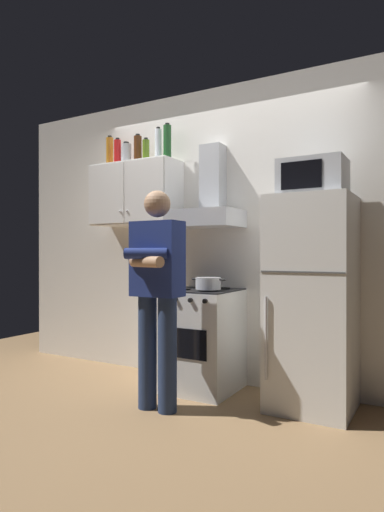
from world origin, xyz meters
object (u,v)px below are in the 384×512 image
Objects in this scene: bottle_liquor_amber at (110,152)px; bottle_canister_steel at (126,154)px; bottle_soda_red at (118,152)px; bottle_rum_dark at (138,150)px; cooking_pot at (208,283)px; upper_cabinet at (135,194)px; bottle_wine_green at (167,142)px; bottle_olive_oil at (146,151)px; stove_oven at (201,339)px; refrigerator at (312,303)px; person_standing at (157,290)px; range_hood at (208,205)px; microwave at (313,178)px; bottle_vodka_clear at (158,145)px.

bottle_liquor_amber is 1.46× the size of bottle_canister_steel.
bottle_rum_dark is at bearing 9.41° from bottle_soda_red.
bottle_liquor_amber is 0.25m from bottle_canister_steel.
cooking_pot is 1.14× the size of bottle_soda_red.
upper_cabinet is 0.59m from bottle_wine_green.
bottle_olive_oil is 0.86× the size of bottle_soda_red.
bottle_olive_oil is at bearing 169.19° from stove_oven.
stove_oven is 1.02m from refrigerator.
cooking_pot is (0.18, 0.49, 0.02)m from person_standing.
bottle_liquor_amber reaches higher than range_hood.
microwave is at bearing -6.46° from range_hood.
upper_cabinet is 1.55m from stove_oven.
bottle_soda_red is at bearing 176.66° from refrigerator.
bottle_vodka_clear reaches higher than range_hood.
bottle_olive_oil reaches higher than stove_oven.
stove_oven is at bearing 137.51° from cooking_pot.
bottle_canister_steel is at bearing 166.76° from cooking_pot.
refrigerator is 5.51× the size of bottle_rum_dark.
bottle_rum_dark reaches higher than stove_oven.
range_hood is 0.88m from bottle_olive_oil.
bottle_wine_green is (0.34, 0.00, 0.03)m from bottle_rum_dark.
bottle_rum_dark is 0.13m from bottle_canister_steel.
refrigerator is 2.40m from bottle_soda_red.
bottle_soda_red reaches higher than cooking_pot.
bottle_canister_steel is (-0.91, -0.00, 0.56)m from range_hood.
bottle_wine_green is at bearing 160.79° from stove_oven.
person_standing is 1.75m from bottle_soda_red.
range_hood is 0.47× the size of refrigerator.
range_hood is 2.76× the size of bottle_soda_red.
bottle_rum_dark is (0.01, 0.03, 0.44)m from upper_cabinet.
person_standing is (-0.05, -0.73, -0.70)m from range_hood.
bottle_vodka_clear is 0.60m from bottle_liquor_amber.
stove_oven is 0.55× the size of refrigerator.
range_hood is 1.17m from bottle_soda_red.
bottle_rum_dark reaches higher than person_standing.
bottle_vodka_clear is (-0.10, 0.00, -0.01)m from bottle_wine_green.
microwave is 2.01m from bottle_soda_red.
bottle_vodka_clear reaches higher than bottle_rum_dark.
bottle_rum_dark is at bearing 12.55° from bottle_canister_steel.
stove_oven is 2.70× the size of bottle_liquor_amber.
upper_cabinet is 2.00m from refrigerator.
cooking_pot is at bearing -12.39° from bottle_liquor_amber.
stove_oven is 3.21× the size of bottle_soda_red.
microwave is 1.48× the size of bottle_liquor_amber.
bottle_olive_oil is (0.13, 0.00, 0.41)m from upper_cabinet.
bottle_vodka_clear is (0.24, 0.00, 0.02)m from bottle_rum_dark.
microwave is 0.29× the size of person_standing.
bottle_rum_dark is at bearing -1.55° from bottle_liquor_amber.
range_hood is 1.07m from bottle_canister_steel.
microwave is 1.65× the size of bottle_rum_dark.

